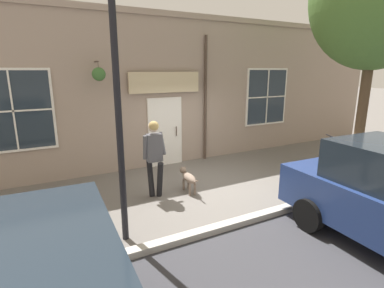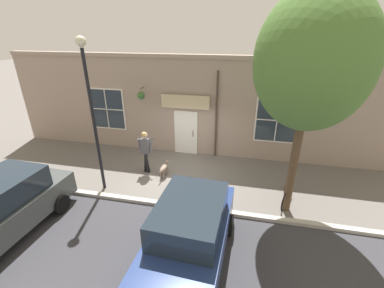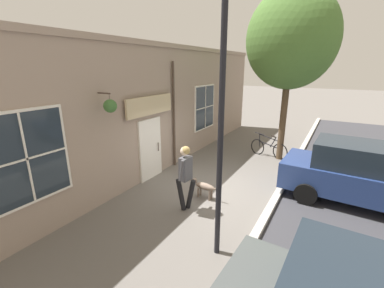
{
  "view_description": "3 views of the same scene",
  "coord_description": "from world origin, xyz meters",
  "px_view_note": "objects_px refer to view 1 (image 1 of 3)",
  "views": [
    {
      "loc": [
        6.18,
        -3.84,
        2.92
      ],
      "look_at": [
        0.14,
        -0.61,
        1.21
      ],
      "focal_mm": 28.0,
      "sensor_mm": 36.0,
      "label": 1
    },
    {
      "loc": [
        8.77,
        2.35,
        5.49
      ],
      "look_at": [
        -0.46,
        0.35,
        1.27
      ],
      "focal_mm": 24.0,
      "sensor_mm": 36.0,
      "label": 2
    },
    {
      "loc": [
        3.26,
        -6.82,
        3.76
      ],
      "look_at": [
        -1.31,
        1.06,
        1.0
      ],
      "focal_mm": 24.0,
      "sensor_mm": 36.0,
      "label": 3
    }
  ],
  "objects_px": {
    "leaning_bicycle": "(340,159)",
    "street_lamp": "(114,34)",
    "dog_on_leash": "(188,177)",
    "pedestrian_walking": "(154,151)"
  },
  "relations": [
    {
      "from": "leaning_bicycle",
      "to": "street_lamp",
      "type": "relative_size",
      "value": 0.32
    },
    {
      "from": "dog_on_leash",
      "to": "leaning_bicycle",
      "type": "height_order",
      "value": "leaning_bicycle"
    },
    {
      "from": "dog_on_leash",
      "to": "street_lamp",
      "type": "distance_m",
      "value": 3.88
    },
    {
      "from": "pedestrian_walking",
      "to": "street_lamp",
      "type": "bearing_deg",
      "value": -37.9
    },
    {
      "from": "dog_on_leash",
      "to": "leaning_bicycle",
      "type": "relative_size",
      "value": 0.62
    },
    {
      "from": "pedestrian_walking",
      "to": "leaning_bicycle",
      "type": "bearing_deg",
      "value": 81.1
    },
    {
      "from": "leaning_bicycle",
      "to": "street_lamp",
      "type": "xyz_separation_m",
      "value": [
        0.61,
        -6.6,
        3.06
      ]
    },
    {
      "from": "pedestrian_walking",
      "to": "street_lamp",
      "type": "distance_m",
      "value": 2.98
    },
    {
      "from": "pedestrian_walking",
      "to": "leaning_bicycle",
      "type": "distance_m",
      "value": 5.57
    },
    {
      "from": "pedestrian_walking",
      "to": "dog_on_leash",
      "type": "distance_m",
      "value": 1.1
    }
  ]
}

